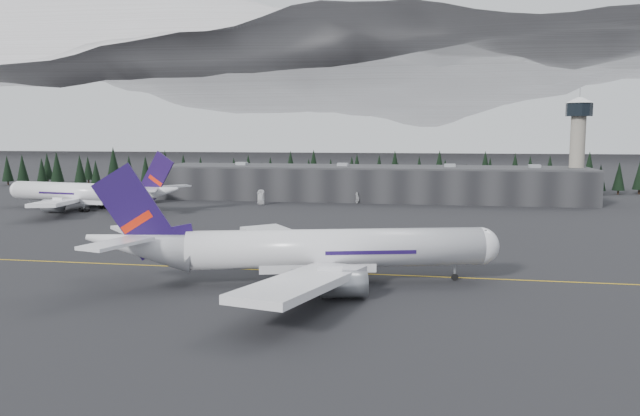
% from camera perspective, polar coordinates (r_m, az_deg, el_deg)
% --- Properties ---
extents(ground, '(1400.00, 1400.00, 0.00)m').
position_cam_1_polar(ground, '(115.61, -1.76, -5.60)').
color(ground, black).
rests_on(ground, ground).
extents(taxiline, '(400.00, 0.40, 0.02)m').
position_cam_1_polar(taxiline, '(113.70, -1.97, -5.80)').
color(taxiline, gold).
rests_on(taxiline, ground).
extents(terminal, '(160.00, 30.00, 12.60)m').
position_cam_1_polar(terminal, '(237.34, 4.48, 2.32)').
color(terminal, black).
rests_on(terminal, ground).
extents(control_tower, '(10.00, 10.00, 37.70)m').
position_cam_1_polar(control_tower, '(243.98, 22.51, 5.97)').
color(control_tower, gray).
rests_on(control_tower, ground).
extents(treeline, '(360.00, 20.00, 15.00)m').
position_cam_1_polar(treeline, '(274.01, 5.26, 3.16)').
color(treeline, black).
rests_on(treeline, ground).
extents(mountain_ridge, '(4400.00, 900.00, 420.00)m').
position_cam_1_polar(mountain_ridge, '(1110.98, 9.00, 5.46)').
color(mountain_ridge, white).
rests_on(mountain_ridge, ground).
extents(jet_main, '(67.51, 61.45, 20.25)m').
position_cam_1_polar(jet_main, '(103.58, -1.84, -3.83)').
color(jet_main, silver).
rests_on(jet_main, ground).
extents(jet_parked, '(66.07, 60.51, 19.55)m').
position_cam_1_polar(jet_parked, '(216.60, -20.29, 1.27)').
color(jet_parked, silver).
rests_on(jet_parked, ground).
extents(gse_vehicle_a, '(2.93, 5.57, 1.50)m').
position_cam_1_polar(gse_vehicle_a, '(219.37, -5.39, 0.48)').
color(gse_vehicle_a, white).
rests_on(gse_vehicle_a, ground).
extents(gse_vehicle_b, '(4.20, 2.02, 1.38)m').
position_cam_1_polar(gse_vehicle_b, '(223.19, 3.45, 0.59)').
color(gse_vehicle_b, silver).
rests_on(gse_vehicle_b, ground).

